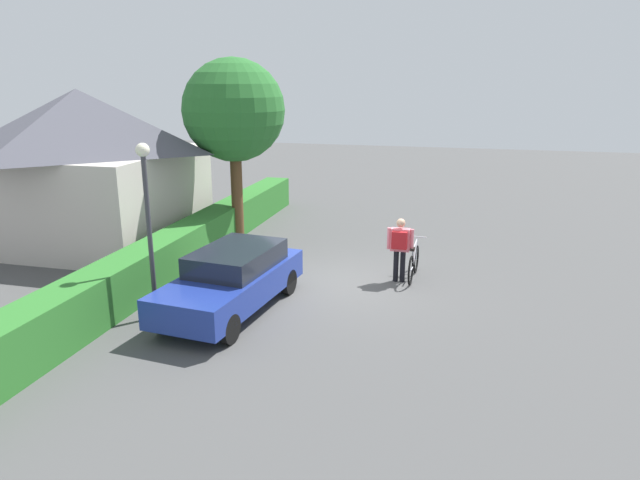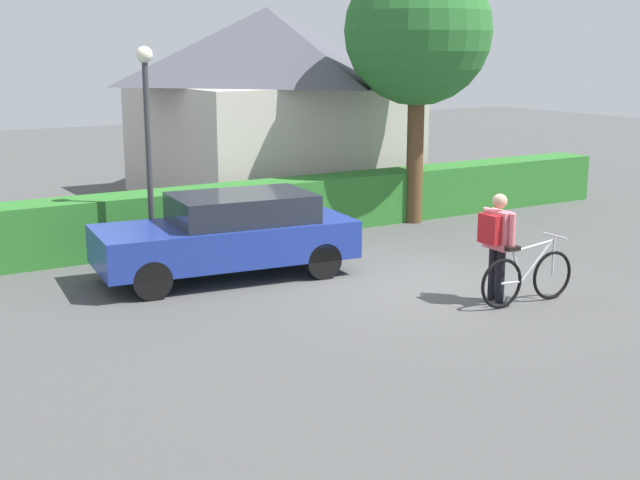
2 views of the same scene
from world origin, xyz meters
name	(u,v)px [view 1 (image 1 of 2)]	position (x,y,z in m)	size (l,w,h in m)	color
ground_plane	(340,284)	(0.00, 0.00, 0.00)	(60.00, 60.00, 0.00)	#4B4B4B
hedge_row	(176,251)	(0.00, 4.43, 0.54)	(17.14, 0.90, 1.08)	#2D712A
house_distant	(84,165)	(2.04, 8.49, 2.37)	(5.75, 6.17, 4.64)	beige
parked_car_near	(232,279)	(-2.19, 1.93, 0.73)	(4.32, 2.12, 1.37)	navy
bicycle	(414,263)	(0.89, -1.72, 0.41)	(1.72, 0.50, 0.99)	black
person_rider	(400,244)	(0.55, -1.40, 0.98)	(0.35, 0.66, 1.63)	black
street_lamp	(147,206)	(-2.97, 3.38, 2.45)	(0.28, 0.28, 3.72)	#38383D
tree_kerbside	(234,111)	(3.16, 3.96, 3.99)	(3.06, 3.06, 5.55)	brown
fire_hydrant	(205,266)	(-0.62, 3.33, 0.41)	(0.20, 0.20, 0.81)	red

